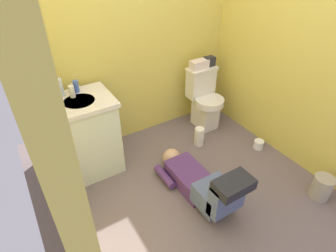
# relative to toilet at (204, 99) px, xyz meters

# --- Properties ---
(ground_plane) EXTENTS (2.79, 3.14, 0.04)m
(ground_plane) POSITION_rel_toilet_xyz_m (-0.74, -0.78, -0.39)
(ground_plane) COLOR #6B5B5D
(wall_back) EXTENTS (2.45, 0.08, 2.40)m
(wall_back) POSITION_rel_toilet_xyz_m (-0.74, 0.33, 0.83)
(wall_back) COLOR #DAC452
(wall_back) RESTS_ON ground_plane
(wall_left) EXTENTS (0.08, 2.14, 2.40)m
(wall_left) POSITION_rel_toilet_xyz_m (-1.93, -0.78, 0.83)
(wall_left) COLOR #DAC452
(wall_left) RESTS_ON ground_plane
(wall_right) EXTENTS (0.08, 2.14, 2.40)m
(wall_right) POSITION_rel_toilet_xyz_m (0.45, -0.78, 0.83)
(wall_right) COLOR #DAC452
(wall_right) RESTS_ON ground_plane
(toilet) EXTENTS (0.36, 0.46, 0.75)m
(toilet) POSITION_rel_toilet_xyz_m (0.00, 0.00, 0.00)
(toilet) COLOR silver
(toilet) RESTS_ON ground_plane
(vanity_cabinet) EXTENTS (0.60, 0.52, 0.82)m
(vanity_cabinet) POSITION_rel_toilet_xyz_m (-1.50, -0.03, 0.05)
(vanity_cabinet) COLOR beige
(vanity_cabinet) RESTS_ON ground_plane
(faucet) EXTENTS (0.02, 0.02, 0.10)m
(faucet) POSITION_rel_toilet_xyz_m (-1.50, 0.11, 0.50)
(faucet) COLOR silver
(faucet) RESTS_ON vanity_cabinet
(person_plumber) EXTENTS (0.39, 1.06, 0.52)m
(person_plumber) POSITION_rel_toilet_xyz_m (-0.76, -0.95, -0.19)
(person_plumber) COLOR #512D6B
(person_plumber) RESTS_ON ground_plane
(tissue_box) EXTENTS (0.22, 0.11, 0.10)m
(tissue_box) POSITION_rel_toilet_xyz_m (-0.04, 0.09, 0.43)
(tissue_box) COLOR silver
(tissue_box) RESTS_ON toilet
(toiletry_bag) EXTENTS (0.12, 0.09, 0.11)m
(toiletry_bag) POSITION_rel_toilet_xyz_m (0.11, 0.09, 0.44)
(toiletry_bag) COLOR #26262D
(toiletry_bag) RESTS_ON toilet
(soap_dispenser) EXTENTS (0.06, 0.06, 0.17)m
(soap_dispenser) POSITION_rel_toilet_xyz_m (-1.69, 0.09, 0.52)
(soap_dispenser) COLOR #4C8F5C
(soap_dispenser) RESTS_ON vanity_cabinet
(bottle_clear) EXTENTS (0.06, 0.06, 0.18)m
(bottle_clear) POSITION_rel_toilet_xyz_m (-1.60, 0.11, 0.54)
(bottle_clear) COLOR silver
(bottle_clear) RESTS_ON vanity_cabinet
(bottle_white) EXTENTS (0.05, 0.05, 0.11)m
(bottle_white) POSITION_rel_toilet_xyz_m (-1.52, 0.05, 0.51)
(bottle_white) COLOR silver
(bottle_white) RESTS_ON vanity_cabinet
(bottle_blue) EXTENTS (0.05, 0.05, 0.12)m
(bottle_blue) POSITION_rel_toilet_xyz_m (-1.46, 0.13, 0.51)
(bottle_blue) COLOR #4262BC
(bottle_blue) RESTS_ON vanity_cabinet
(trash_can) EXTENTS (0.18, 0.18, 0.24)m
(trash_can) POSITION_rel_toilet_xyz_m (0.19, -1.55, -0.25)
(trash_can) COLOR #A19682
(trash_can) RESTS_ON ground_plane
(paper_towel_roll) EXTENTS (0.11, 0.11, 0.22)m
(paper_towel_roll) POSITION_rel_toilet_xyz_m (-0.30, -0.32, -0.26)
(paper_towel_roll) COLOR white
(paper_towel_roll) RESTS_ON ground_plane
(toilet_paper_roll) EXTENTS (0.11, 0.11, 0.10)m
(toilet_paper_roll) POSITION_rel_toilet_xyz_m (0.25, -0.74, -0.32)
(toilet_paper_roll) COLOR white
(toilet_paper_roll) RESTS_ON ground_plane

